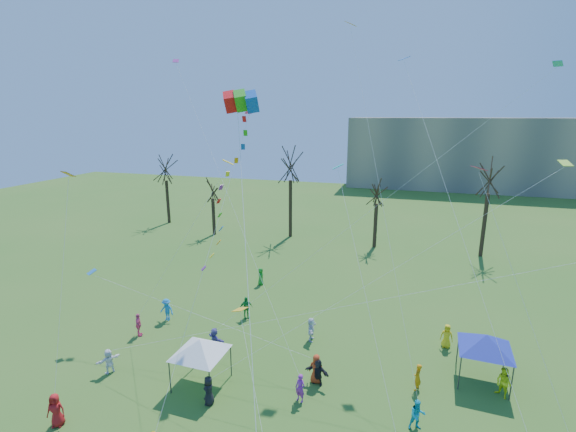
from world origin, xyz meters
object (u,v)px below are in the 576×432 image
(canopy_tent_blue, at_px, (486,342))
(big_box_kite, at_px, (230,199))
(canopy_tent_white, at_px, (200,346))
(distant_building, at_px, (493,154))

(canopy_tent_blue, bearing_deg, big_box_kite, -163.17)
(canopy_tent_white, height_order, canopy_tent_blue, canopy_tent_blue)
(big_box_kite, height_order, canopy_tent_white, big_box_kite)
(distant_building, relative_size, canopy_tent_blue, 14.53)
(distant_building, relative_size, canopy_tent_white, 15.11)
(big_box_kite, height_order, canopy_tent_blue, big_box_kite)
(canopy_tent_white, distance_m, canopy_tent_blue, 16.83)
(big_box_kite, bearing_deg, canopy_tent_white, -155.42)
(distant_building, height_order, canopy_tent_blue, distant_building)
(big_box_kite, bearing_deg, canopy_tent_blue, 16.83)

